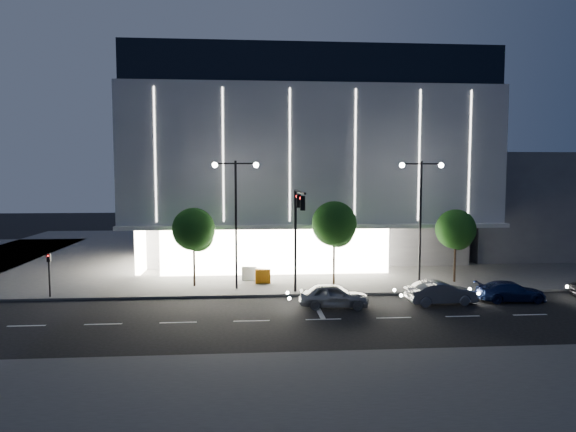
% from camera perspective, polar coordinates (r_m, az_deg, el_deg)
% --- Properties ---
extents(ground, '(160.00, 160.00, 0.00)m').
position_cam_1_polar(ground, '(30.45, -0.25, -10.71)').
color(ground, black).
rests_on(ground, ground).
extents(sidewalk_museum, '(70.00, 40.00, 0.15)m').
position_cam_1_polar(sidewalk_museum, '(54.35, 3.18, -3.79)').
color(sidewalk_museum, '#474747').
rests_on(sidewalk_museum, ground).
extents(sidewalk_near, '(70.00, 10.00, 0.15)m').
position_cam_1_polar(sidewalk_near, '(20.34, 17.45, -18.74)').
color(sidewalk_near, '#474747').
rests_on(sidewalk_near, ground).
extents(museum, '(30.00, 25.80, 18.00)m').
position_cam_1_polar(museum, '(51.85, 1.25, 6.01)').
color(museum, '#4C4C51').
rests_on(museum, ground).
extents(annex_building, '(16.00, 20.00, 10.00)m').
position_cam_1_polar(annex_building, '(60.33, 23.40, 1.38)').
color(annex_building, '#4C4C51').
rests_on(annex_building, ground).
extents(traffic_mast, '(0.33, 5.89, 7.07)m').
position_cam_1_polar(traffic_mast, '(32.91, 1.06, -0.64)').
color(traffic_mast, black).
rests_on(traffic_mast, ground).
extents(street_lamp_west, '(3.16, 0.36, 9.00)m').
position_cam_1_polar(street_lamp_west, '(35.36, -5.82, 1.21)').
color(street_lamp_west, black).
rests_on(street_lamp_west, ground).
extents(street_lamp_east, '(3.16, 0.36, 9.00)m').
position_cam_1_polar(street_lamp_east, '(37.37, 14.54, 1.27)').
color(street_lamp_east, black).
rests_on(street_lamp_east, ground).
extents(ped_signal_far, '(0.22, 0.24, 3.00)m').
position_cam_1_polar(ped_signal_far, '(36.68, -25.00, -5.49)').
color(ped_signal_far, black).
rests_on(ped_signal_far, ground).
extents(tree_left, '(3.02, 3.02, 5.72)m').
position_cam_1_polar(tree_left, '(36.73, -10.40, -1.72)').
color(tree_left, black).
rests_on(tree_left, ground).
extents(tree_mid, '(3.25, 3.25, 6.15)m').
position_cam_1_polar(tree_mid, '(37.01, 5.19, -1.15)').
color(tree_mid, black).
rests_on(tree_mid, ground).
extents(tree_right, '(2.91, 2.91, 5.51)m').
position_cam_1_polar(tree_right, '(39.56, 18.15, -1.64)').
color(tree_right, black).
rests_on(tree_right, ground).
extents(car_lead, '(4.40, 2.14, 1.45)m').
position_cam_1_polar(car_lead, '(31.60, 5.11, -8.81)').
color(car_lead, gray).
rests_on(car_lead, ground).
extents(car_second, '(4.46, 1.91, 1.43)m').
position_cam_1_polar(car_second, '(33.62, 16.61, -8.18)').
color(car_second, gray).
rests_on(car_second, ground).
extents(car_third, '(4.38, 1.86, 1.26)m').
position_cam_1_polar(car_third, '(35.91, 23.51, -7.69)').
color(car_third, navy).
rests_on(car_third, ground).
extents(barrier_b, '(1.11, 0.65, 1.00)m').
position_cam_1_polar(barrier_b, '(37.89, -2.85, -6.63)').
color(barrier_b, silver).
rests_on(barrier_b, sidewalk_museum).
extents(barrier_c, '(1.11, 0.31, 1.00)m').
position_cam_1_polar(barrier_c, '(37.54, -2.81, -6.74)').
color(barrier_c, orange).
rests_on(barrier_c, sidewalk_museum).
extents(barrier_d, '(1.13, 0.42, 1.00)m').
position_cam_1_polar(barrier_d, '(38.81, -4.33, -6.37)').
color(barrier_d, white).
rests_on(barrier_d, sidewalk_museum).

